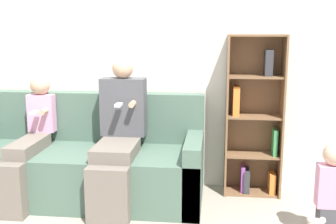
{
  "coord_description": "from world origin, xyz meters",
  "views": [
    {
      "loc": [
        1.0,
        -3.09,
        1.54
      ],
      "look_at": [
        0.59,
        0.56,
        0.81
      ],
      "focal_mm": 45.0,
      "sensor_mm": 36.0,
      "label": 1
    }
  ],
  "objects": [
    {
      "name": "child_seated",
      "position": [
        -0.64,
        0.38,
        0.57
      ],
      "size": [
        0.25,
        0.83,
        1.11
      ],
      "color": "#70665B",
      "rests_on": "ground_plane"
    },
    {
      "name": "adult_seated",
      "position": [
        0.17,
        0.42,
        0.66
      ],
      "size": [
        0.41,
        0.8,
        1.29
      ],
      "color": "#70665B",
      "rests_on": "ground_plane"
    },
    {
      "name": "couch",
      "position": [
        -0.19,
        0.52,
        0.3
      ],
      "size": [
        2.18,
        0.84,
        0.94
      ],
      "color": "#4C6656",
      "rests_on": "ground_plane"
    },
    {
      "name": "bookshelf",
      "position": [
        1.37,
        0.82,
        0.7
      ],
      "size": [
        0.52,
        0.28,
        1.49
      ],
      "color": "brown",
      "rests_on": "ground_plane"
    },
    {
      "name": "back_wall",
      "position": [
        0.0,
        0.97,
        1.27
      ],
      "size": [
        10.0,
        0.06,
        2.55
      ],
      "color": "silver",
      "rests_on": "ground_plane"
    },
    {
      "name": "ground_plane",
      "position": [
        0.0,
        0.0,
        0.0
      ],
      "size": [
        14.0,
        14.0,
        0.0
      ],
      "primitive_type": "plane",
      "color": "#9E9384"
    },
    {
      "name": "toddler_standing",
      "position": [
        1.87,
        -0.07,
        0.39
      ],
      "size": [
        0.22,
        0.17,
        0.74
      ],
      "color": "#47474C",
      "rests_on": "ground_plane"
    }
  ]
}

